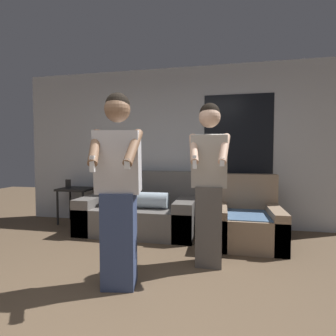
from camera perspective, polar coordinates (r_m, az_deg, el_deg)
The scene contains 6 objects.
wall_back at distance 4.56m, azimuth 2.05°, elevation 4.64°, with size 5.60×0.07×2.70m.
couch at distance 4.27m, azimuth -6.06°, elevation -9.35°, with size 1.79×1.00×0.94m.
armchair at distance 3.87m, azimuth 16.74°, elevation -11.07°, with size 0.90×0.95×0.93m.
side_table at distance 4.96m, azimuth -19.40°, elevation -5.17°, with size 0.57×0.47×0.78m.
person_left at distance 2.42m, azimuth -10.76°, elevation -4.25°, with size 0.46×0.52×1.77m.
person_right at distance 2.87m, azimuth 8.94°, elevation -2.96°, with size 0.44×0.48×1.77m.
Camera 1 is at (0.79, -1.48, 1.22)m, focal length 28.00 mm.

